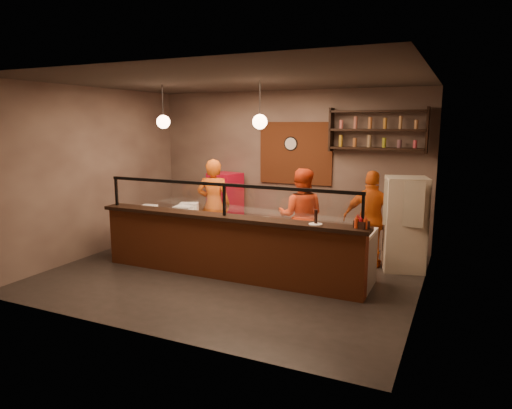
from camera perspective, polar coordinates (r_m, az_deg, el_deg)
The scene contains 29 objects.
floor at distance 7.91m, azimuth -2.82°, elevation -8.51°, with size 6.00×6.00×0.00m, color black.
ceiling at distance 7.52m, azimuth -3.04°, elevation 15.24°, with size 6.00×6.00×0.00m, color #36302A.
wall_back at distance 9.82m, azimuth 3.89°, elevation 4.70°, with size 6.00×6.00×0.00m, color #7D695C.
wall_left at distance 9.33m, azimuth -19.51°, elevation 3.85°, with size 5.00×5.00×0.00m, color #7D695C.
wall_right at distance 6.72m, azimuth 20.38°, elevation 1.54°, with size 5.00×5.00×0.00m, color #7D695C.
wall_front at distance 5.49m, azimuth -15.14°, elevation 0.02°, with size 6.00×6.00×0.00m, color #7D695C.
brick_patch at distance 9.70m, azimuth 4.96°, elevation 6.40°, with size 1.60×0.04×1.30m, color brown.
service_counter at distance 7.51m, azimuth -3.91°, elevation -5.56°, with size 4.60×0.25×1.00m, color brown.
counter_ledge at distance 7.39m, azimuth -3.96°, elevation -1.60°, with size 4.70×0.37×0.06m, color black.
worktop_cabinet at distance 7.96m, azimuth -2.17°, elevation -5.20°, with size 4.60×0.75×0.85m, color gray.
worktop at distance 7.85m, azimuth -2.20°, elevation -2.03°, with size 4.60×0.75×0.05m, color silver.
sneeze_guard at distance 7.32m, azimuth -4.00°, elevation 1.01°, with size 4.50×0.05×0.52m.
wall_shelving at distance 9.09m, azimuth 14.93°, elevation 9.00°, with size 1.84×0.28×0.85m.
wall_clock at distance 9.71m, azimuth 4.40°, elevation 7.59°, with size 0.30×0.30×0.04m, color black.
pendant_left at distance 8.46m, azimuth -11.51°, elevation 10.10°, with size 0.24×0.24×0.77m.
pendant_right at distance 7.50m, azimuth 0.48°, elevation 10.32°, with size 0.24×0.24×0.77m.
cook_left at distance 9.12m, azimuth -5.30°, elevation -0.07°, with size 0.67×0.44×1.84m, color #CE5913.
cook_mid at distance 8.28m, azimuth 5.63°, elevation -1.46°, with size 0.85×0.66×1.74m, color red.
cook_right at distance 8.27m, azimuth 14.27°, elevation -1.82°, with size 1.01×0.42×1.72m, color #C55212.
fridge at distance 8.28m, azimuth 18.10°, elevation -2.32°, with size 0.68×0.63×1.63m, color beige.
red_cooler at distance 10.18m, azimuth -3.85°, elevation -0.09°, with size 0.62×0.57×1.44m, color red.
pizza_dough at distance 7.77m, azimuth 0.64°, elevation -1.92°, with size 0.51×0.51×0.01m, color beige.
prep_tub_a at distance 8.31m, azimuth -9.09°, elevation -0.74°, with size 0.31×0.25×0.15m, color silver.
prep_tub_b at distance 8.56m, azimuth -8.39°, elevation -0.37°, with size 0.33×0.27×0.17m, color silver.
prep_tub_c at distance 8.68m, azimuth -13.26°, elevation -0.50°, with size 0.27×0.21×0.13m, color white.
rolling_pin at distance 8.45m, azimuth -8.98°, elevation -0.90°, with size 0.06×0.06×0.33m, color #EFF729.
condiment_caddy at distance 6.65m, azimuth 13.05°, elevation -2.44°, with size 0.19×0.15×0.10m, color black.
pepper_mill at distance 6.77m, azimuth 7.49°, elevation -1.55°, with size 0.05×0.05×0.22m, color black.
small_plate at distance 6.75m, azimuth 7.45°, elevation -2.47°, with size 0.20×0.20×0.01m, color white.
Camera 1 is at (3.49, -6.63, 2.54)m, focal length 32.00 mm.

